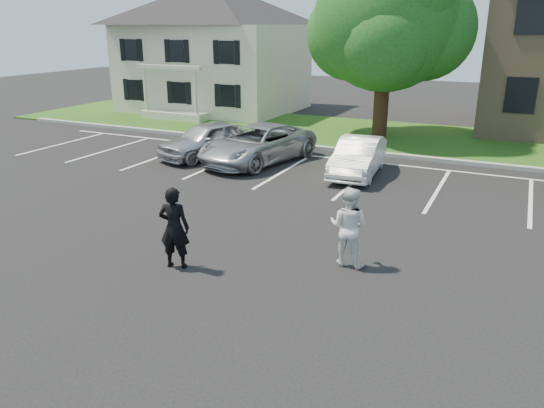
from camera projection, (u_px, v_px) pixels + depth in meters
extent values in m
plane|color=black|center=(253.00, 269.00, 11.91)|extent=(90.00, 90.00, 0.00)
cube|color=gray|center=(384.00, 154.00, 22.15)|extent=(40.00, 0.30, 0.15)
cube|color=#2C4F13|center=(405.00, 137.00, 25.58)|extent=(44.00, 8.00, 0.08)
cube|color=white|center=(63.00, 144.00, 24.42)|extent=(0.12, 5.20, 0.01)
cube|color=white|center=(110.00, 149.00, 23.29)|extent=(0.12, 5.20, 0.01)
cube|color=white|center=(162.00, 156.00, 22.15)|extent=(0.12, 5.20, 0.01)
cube|color=white|center=(220.00, 163.00, 21.02)|extent=(0.12, 5.20, 0.01)
cube|color=white|center=(284.00, 171.00, 19.88)|extent=(0.12, 5.20, 0.01)
cube|color=white|center=(357.00, 180.00, 18.75)|extent=(0.12, 5.20, 0.01)
cube|color=white|center=(438.00, 190.00, 17.61)|extent=(0.12, 5.20, 0.01)
cube|color=white|center=(531.00, 201.00, 16.48)|extent=(0.12, 5.20, 0.01)
cube|color=white|center=(412.00, 167.00, 20.49)|extent=(34.00, 0.12, 0.01)
cube|color=beige|center=(215.00, 68.00, 33.45)|extent=(10.00, 8.00, 5.20)
pyramid|color=black|center=(213.00, 4.00, 32.23)|extent=(10.30, 8.24, 2.40)
cube|color=beige|center=(177.00, 115.00, 30.53)|extent=(4.00, 1.60, 0.50)
cylinder|color=beige|center=(146.00, 96.00, 30.35)|extent=(0.18, 0.18, 2.70)
cylinder|color=beige|center=(196.00, 99.00, 28.97)|extent=(0.18, 0.18, 2.70)
cube|color=beige|center=(168.00, 67.00, 29.13)|extent=(4.20, 0.25, 0.20)
cube|color=black|center=(179.00, 93.00, 30.37)|extent=(0.90, 0.06, 1.20)
cube|color=black|center=(177.00, 51.00, 29.63)|extent=(0.90, 0.06, 1.20)
cube|color=black|center=(170.00, 92.00, 30.63)|extent=(0.32, 0.05, 1.25)
cube|color=black|center=(189.00, 93.00, 30.10)|extent=(0.32, 0.05, 1.25)
cube|color=black|center=(521.00, 95.00, 23.77)|extent=(1.30, 0.06, 1.60)
cube|color=black|center=(533.00, 15.00, 22.68)|extent=(1.30, 0.06, 1.60)
cylinder|color=black|center=(381.00, 105.00, 25.19)|extent=(0.70, 0.70, 3.20)
sphere|color=#1D4C14|center=(387.00, 18.00, 23.94)|extent=(6.60, 6.60, 6.60)
sphere|color=#1D4C14|center=(425.00, 30.00, 24.05)|extent=(4.60, 4.60, 4.60)
sphere|color=#1D4C14|center=(352.00, 34.00, 25.20)|extent=(4.40, 4.40, 4.40)
sphere|color=#1D4C14|center=(386.00, 40.00, 22.78)|extent=(4.00, 4.00, 4.00)
sphere|color=#1D4C14|center=(383.00, 12.00, 25.46)|extent=(4.20, 4.20, 4.20)
imported|color=black|center=(174.00, 228.00, 11.75)|extent=(0.78, 0.61, 1.89)
imported|color=white|center=(348.00, 227.00, 11.89)|extent=(0.92, 0.73, 1.84)
imported|color=#BABBC0|center=(207.00, 140.00, 21.76)|extent=(3.07, 4.62, 1.46)
imported|color=#A5A8AD|center=(258.00, 144.00, 20.92)|extent=(3.57, 5.73, 1.48)
imported|color=white|center=(358.00, 157.00, 19.20)|extent=(1.76, 4.18, 1.34)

